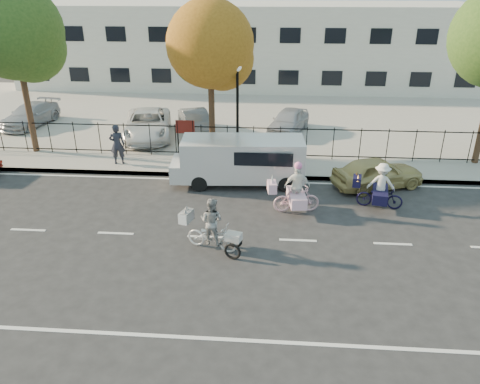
# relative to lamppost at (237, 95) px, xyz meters

# --- Properties ---
(ground) EXTENTS (120.00, 120.00, 0.00)m
(ground) POSITION_rel_lamppost_xyz_m (-0.50, -6.80, -3.11)
(ground) COLOR #333334
(road_markings) EXTENTS (60.00, 9.52, 0.01)m
(road_markings) POSITION_rel_lamppost_xyz_m (-0.50, -6.80, -3.11)
(road_markings) COLOR silver
(road_markings) RESTS_ON ground
(curb) EXTENTS (60.00, 0.10, 0.15)m
(curb) POSITION_rel_lamppost_xyz_m (-0.50, -1.75, -3.04)
(curb) COLOR #A8A399
(curb) RESTS_ON ground
(sidewalk) EXTENTS (60.00, 2.20, 0.15)m
(sidewalk) POSITION_rel_lamppost_xyz_m (-0.50, -0.70, -3.04)
(sidewalk) COLOR #A8A399
(sidewalk) RESTS_ON ground
(parking_lot) EXTENTS (60.00, 15.60, 0.15)m
(parking_lot) POSITION_rel_lamppost_xyz_m (-0.50, 8.20, -3.04)
(parking_lot) COLOR #A8A399
(parking_lot) RESTS_ON ground
(iron_fence) EXTENTS (58.00, 0.06, 1.50)m
(iron_fence) POSITION_rel_lamppost_xyz_m (-0.50, 0.40, -2.21)
(iron_fence) COLOR black
(iron_fence) RESTS_ON sidewalk
(building) EXTENTS (34.00, 10.00, 6.00)m
(building) POSITION_rel_lamppost_xyz_m (-0.50, 18.20, -0.11)
(building) COLOR silver
(building) RESTS_ON ground
(lamppost) EXTENTS (0.36, 0.36, 4.33)m
(lamppost) POSITION_rel_lamppost_xyz_m (0.00, 0.00, 0.00)
(lamppost) COLOR black
(lamppost) RESTS_ON sidewalk
(street_sign) EXTENTS (0.85, 0.06, 1.80)m
(street_sign) POSITION_rel_lamppost_xyz_m (-2.35, 0.00, -1.70)
(street_sign) COLOR black
(street_sign) RESTS_ON sidewalk
(zebra_trike) EXTENTS (2.01, 1.23, 1.72)m
(zebra_trike) POSITION_rel_lamppost_xyz_m (-0.18, -7.50, -2.45)
(zebra_trike) COLOR silver
(zebra_trike) RESTS_ON ground
(unicorn_bike) EXTENTS (1.92, 1.36, 1.91)m
(unicorn_bike) POSITION_rel_lamppost_xyz_m (2.46, -4.73, -2.41)
(unicorn_bike) COLOR #F4B9C7
(unicorn_bike) RESTS_ON ground
(bull_bike) EXTENTS (1.90, 1.32, 1.72)m
(bull_bike) POSITION_rel_lamppost_xyz_m (5.52, -4.14, -2.43)
(bull_bike) COLOR black
(bull_bike) RESTS_ON ground
(white_van) EXTENTS (5.41, 2.09, 1.89)m
(white_van) POSITION_rel_lamppost_xyz_m (0.30, -2.30, -2.07)
(white_van) COLOR silver
(white_van) RESTS_ON ground
(gold_sedan) EXTENTS (3.94, 2.68, 1.24)m
(gold_sedan) POSITION_rel_lamppost_xyz_m (5.80, -2.30, -2.49)
(gold_sedan) COLOR tan
(gold_sedan) RESTS_ON ground
(pedestrian) EXTENTS (0.73, 0.55, 1.80)m
(pedestrian) POSITION_rel_lamppost_xyz_m (-5.24, -0.87, -2.06)
(pedestrian) COLOR black
(pedestrian) RESTS_ON sidewalk
(lot_car_a) EXTENTS (2.25, 4.27, 1.18)m
(lot_car_a) POSITION_rel_lamppost_xyz_m (-12.01, 4.65, -2.37)
(lot_car_a) COLOR #ACAEB4
(lot_car_a) RESTS_ON parking_lot
(lot_car_b) EXTENTS (3.20, 5.29, 1.37)m
(lot_car_b) POSITION_rel_lamppost_xyz_m (-4.91, 3.03, -2.28)
(lot_car_b) COLOR white
(lot_car_b) RESTS_ON parking_lot
(lot_car_c) EXTENTS (2.53, 3.92, 1.22)m
(lot_car_c) POSITION_rel_lamppost_xyz_m (-2.54, 3.84, -2.35)
(lot_car_c) COLOR #52575B
(lot_car_c) RESTS_ON parking_lot
(lot_car_d) EXTENTS (2.60, 4.01, 1.27)m
(lot_car_d) POSITION_rel_lamppost_xyz_m (2.37, 4.35, -2.33)
(lot_car_d) COLOR #AEAFB6
(lot_car_d) RESTS_ON parking_lot
(tree_west) EXTENTS (4.23, 4.23, 7.75)m
(tree_west) POSITION_rel_lamppost_xyz_m (-9.59, 0.56, 2.31)
(tree_west) COLOR #442D1D
(tree_west) RESTS_ON ground
(tree_mid) EXTENTS (3.83, 3.83, 7.02)m
(tree_mid) POSITION_rel_lamppost_xyz_m (-1.12, 1.00, 1.80)
(tree_mid) COLOR #442D1D
(tree_mid) RESTS_ON ground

